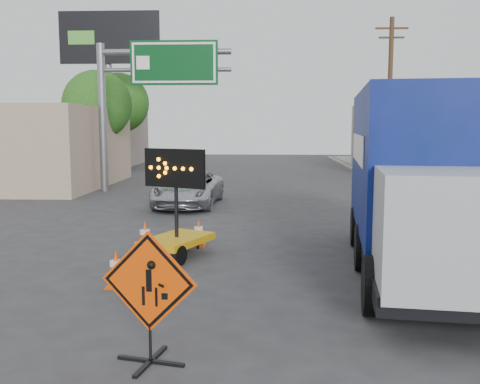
# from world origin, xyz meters

# --- Properties ---
(ground) EXTENTS (100.00, 100.00, 0.00)m
(ground) POSITION_xyz_m (0.00, 0.00, 0.00)
(ground) COLOR #2D2D30
(ground) RESTS_ON ground
(curb_right) EXTENTS (0.40, 60.00, 0.12)m
(curb_right) POSITION_xyz_m (7.20, 15.00, 0.06)
(curb_right) COLOR gray
(curb_right) RESTS_ON ground
(sidewalk_right) EXTENTS (4.00, 60.00, 0.15)m
(sidewalk_right) POSITION_xyz_m (9.50, 15.00, 0.07)
(sidewalk_right) COLOR gray
(sidewalk_right) RESTS_ON ground
(storefront_left_far) EXTENTS (12.00, 10.00, 4.40)m
(storefront_left_far) POSITION_xyz_m (-15.00, 34.00, 2.20)
(storefront_left_far) COLOR gray
(storefront_left_far) RESTS_ON ground
(building_right_far) EXTENTS (10.00, 14.00, 4.60)m
(building_right_far) POSITION_xyz_m (13.00, 30.00, 2.30)
(building_right_far) COLOR tan
(building_right_far) RESTS_ON ground
(highway_gantry) EXTENTS (6.18, 0.38, 6.90)m
(highway_gantry) POSITION_xyz_m (-4.43, 17.96, 5.07)
(highway_gantry) COLOR slate
(highway_gantry) RESTS_ON ground
(billboard) EXTENTS (6.10, 0.54, 9.85)m
(billboard) POSITION_xyz_m (-8.35, 25.87, 7.35)
(billboard) COLOR slate
(billboard) RESTS_ON ground
(utility_pole_far) EXTENTS (1.80, 0.26, 9.00)m
(utility_pole_far) POSITION_xyz_m (8.00, 24.00, 4.68)
(utility_pole_far) COLOR #4B3520
(utility_pole_far) RESTS_ON ground
(tree_left_near) EXTENTS (3.71, 3.71, 6.03)m
(tree_left_near) POSITION_xyz_m (-8.00, 22.00, 4.16)
(tree_left_near) COLOR #4B3520
(tree_left_near) RESTS_ON ground
(tree_left_far) EXTENTS (4.10, 4.10, 6.66)m
(tree_left_far) POSITION_xyz_m (-9.00, 30.00, 4.60)
(tree_left_far) COLOR #4B3520
(tree_left_far) RESTS_ON ground
(construction_sign) EXTENTS (1.30, 0.93, 1.76)m
(construction_sign) POSITION_xyz_m (-0.42, -0.10, 0.93)
(construction_sign) COLOR black
(construction_sign) RESTS_ON ground
(arrow_board) EXTENTS (1.72, 2.07, 2.55)m
(arrow_board) POSITION_xyz_m (-1.01, 5.55, 0.58)
(arrow_board) COLOR #C98F0B
(arrow_board) RESTS_ON ground
(pickup_truck) EXTENTS (2.46, 4.90, 1.33)m
(pickup_truck) POSITION_xyz_m (-1.89, 13.65, 0.67)
(pickup_truck) COLOR #AFB1B6
(pickup_truck) RESTS_ON ground
(box_truck) EXTENTS (3.32, 8.30, 3.83)m
(box_truck) POSITION_xyz_m (4.26, 4.45, 1.74)
(box_truck) COLOR black
(box_truck) RESTS_ON ground
(cone_a) EXTENTS (0.39, 0.39, 0.74)m
(cone_a) POSITION_xyz_m (-1.78, 3.12, 0.37)
(cone_a) COLOR #E54404
(cone_a) RESTS_ON ground
(cone_b) EXTENTS (0.51, 0.51, 0.77)m
(cone_b) POSITION_xyz_m (-1.88, 6.06, 0.38)
(cone_b) COLOR #E54404
(cone_b) RESTS_ON ground
(cone_c) EXTENTS (0.38, 0.38, 0.70)m
(cone_c) POSITION_xyz_m (-0.64, 6.77, 0.35)
(cone_c) COLOR #E54404
(cone_c) RESTS_ON ground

